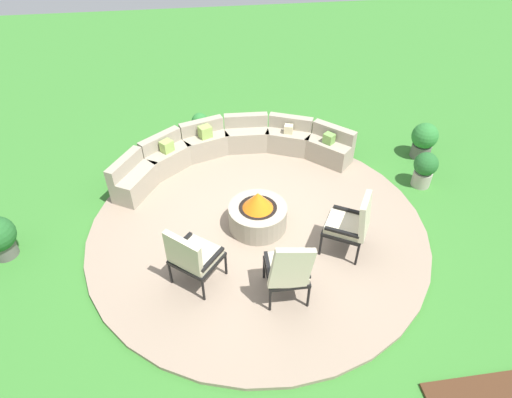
% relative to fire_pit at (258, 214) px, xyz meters
% --- Properties ---
extents(ground_plane, '(24.00, 24.00, 0.00)m').
position_rel_fire_pit_xyz_m(ground_plane, '(0.00, 0.00, -0.31)').
color(ground_plane, '#387A2D').
extents(patio_circle, '(5.33, 5.33, 0.06)m').
position_rel_fire_pit_xyz_m(patio_circle, '(0.00, 0.00, -0.28)').
color(patio_circle, gray).
rests_on(patio_circle, ground_plane).
extents(fire_pit, '(0.92, 0.92, 0.67)m').
position_rel_fire_pit_xyz_m(fire_pit, '(0.00, 0.00, 0.00)').
color(fire_pit, '#9E937F').
rests_on(fire_pit, patio_circle).
extents(curved_stone_bench, '(4.42, 1.85, 0.67)m').
position_rel_fire_pit_xyz_m(curved_stone_bench, '(-0.25, 1.86, 0.02)').
color(curved_stone_bench, '#9E937F').
rests_on(curved_stone_bench, patio_circle).
extents(lounge_chair_front_left, '(0.82, 0.82, 1.01)m').
position_rel_fire_pit_xyz_m(lounge_chair_front_left, '(-1.02, -1.00, 0.28)').
color(lounge_chair_front_left, black).
rests_on(lounge_chair_front_left, patio_circle).
extents(lounge_chair_front_right, '(0.58, 0.59, 1.10)m').
position_rel_fire_pit_xyz_m(lounge_chair_front_right, '(0.18, -1.43, 0.30)').
color(lounge_chair_front_right, black).
rests_on(lounge_chair_front_right, patio_circle).
extents(lounge_chair_back_left, '(0.78, 0.78, 1.02)m').
position_rel_fire_pit_xyz_m(lounge_chair_back_left, '(1.26, -0.69, 0.28)').
color(lounge_chair_back_left, black).
rests_on(lounge_chair_back_left, patio_circle).
extents(potted_plant_1, '(0.49, 0.49, 0.71)m').
position_rel_fire_pit_xyz_m(potted_plant_1, '(3.45, 1.59, 0.08)').
color(potted_plant_1, '#605B56').
rests_on(potted_plant_1, ground_plane).
extents(potted_plant_3, '(0.33, 0.33, 0.52)m').
position_rel_fire_pit_xyz_m(potted_plant_3, '(-0.78, 2.96, -0.03)').
color(potted_plant_3, '#A89E8E').
rests_on(potted_plant_3, ground_plane).
extents(potted_plant_4, '(0.41, 0.41, 0.67)m').
position_rel_fire_pit_xyz_m(potted_plant_4, '(3.07, 0.72, 0.05)').
color(potted_plant_4, '#A89E8E').
rests_on(potted_plant_4, ground_plane).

